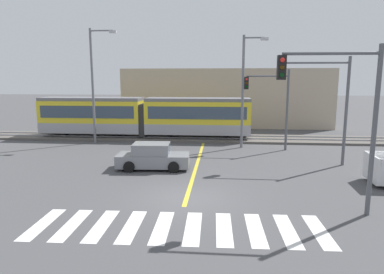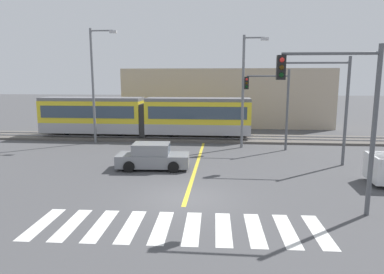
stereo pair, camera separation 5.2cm
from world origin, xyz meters
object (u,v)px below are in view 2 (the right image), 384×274
object	(u,v)px
traffic_light_far_right	(273,98)
street_lamp_centre	(245,86)
sedan_crossing	(153,157)
traffic_light_mid_right	(324,94)
street_lamp_west	(95,80)
traffic_light_near_right	(342,104)
light_rail_tram	(145,115)

from	to	relation	value
traffic_light_far_right	street_lamp_centre	bearing A→B (deg)	160.28
sedan_crossing	street_lamp_centre	distance (m)	9.78
traffic_light_mid_right	street_lamp_west	world-z (taller)	street_lamp_west
sedan_crossing	traffic_light_near_right	size ratio (longest dim) A/B	0.66
sedan_crossing	traffic_light_far_right	distance (m)	10.32
light_rail_tram	street_lamp_west	size ratio (longest dim) A/B	2.01
traffic_light_near_right	street_lamp_west	world-z (taller)	street_lamp_west
light_rail_tram	traffic_light_near_right	distance (m)	20.11
traffic_light_far_right	traffic_light_mid_right	bearing A→B (deg)	-60.91
street_lamp_west	traffic_light_mid_right	bearing A→B (deg)	-20.01
traffic_light_far_right	traffic_light_near_right	bearing A→B (deg)	-86.12
sedan_crossing	traffic_light_far_right	world-z (taller)	traffic_light_far_right
light_rail_tram	traffic_light_far_right	bearing A→B (deg)	-21.63
traffic_light_mid_right	street_lamp_centre	world-z (taller)	street_lamp_centre
sedan_crossing	traffic_light_near_right	world-z (taller)	traffic_light_near_right
traffic_light_far_right	traffic_light_mid_right	xyz separation A→B (m)	(2.38, -4.28, 0.50)
sedan_crossing	traffic_light_mid_right	distance (m)	10.85
light_rail_tram	traffic_light_far_right	world-z (taller)	traffic_light_far_right
light_rail_tram	traffic_light_mid_right	world-z (taller)	traffic_light_mid_right
traffic_light_far_right	traffic_light_mid_right	world-z (taller)	traffic_light_mid_right
traffic_light_near_right	traffic_light_far_right	bearing A→B (deg)	93.88
light_rail_tram	sedan_crossing	world-z (taller)	light_rail_tram
street_lamp_centre	street_lamp_west	bearing A→B (deg)	175.45
street_lamp_west	street_lamp_centre	distance (m)	12.01
light_rail_tram	sedan_crossing	size ratio (longest dim) A/B	4.30
traffic_light_far_right	street_lamp_west	xyz separation A→B (m)	(-13.93, 1.66, 1.32)
traffic_light_mid_right	street_lamp_west	xyz separation A→B (m)	(-16.31, 5.94, 0.82)
traffic_light_near_right	light_rail_tram	bearing A→B (deg)	124.59
sedan_crossing	light_rail_tram	bearing A→B (deg)	105.46
traffic_light_far_right	street_lamp_west	distance (m)	14.09
light_rail_tram	traffic_light_mid_right	bearing A→B (deg)	-33.24
sedan_crossing	street_lamp_west	size ratio (longest dim) A/B	0.47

